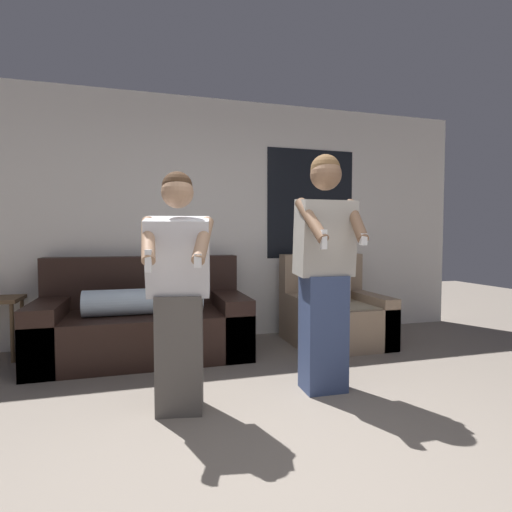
{
  "coord_description": "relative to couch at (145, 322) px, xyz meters",
  "views": [
    {
      "loc": [
        -0.79,
        -1.47,
        1.16
      ],
      "look_at": [
        -0.03,
        1.21,
        1.02
      ],
      "focal_mm": 28.0,
      "sensor_mm": 36.0,
      "label": 1
    }
  ],
  "objects": [
    {
      "name": "armchair",
      "position": [
        1.98,
        -0.08,
        -0.01
      ],
      "size": [
        0.96,
        0.94,
        0.95
      ],
      "color": "#937A60",
      "rests_on": "ground_plane"
    },
    {
      "name": "ground_plane",
      "position": [
        0.78,
        -2.53,
        -0.32
      ],
      "size": [
        14.0,
        14.0,
        0.0
      ],
      "primitive_type": "plane",
      "color": "slate"
    },
    {
      "name": "person_left",
      "position": [
        0.21,
        -1.38,
        0.47
      ],
      "size": [
        0.46,
        0.55,
        1.58
      ],
      "color": "#56514C",
      "rests_on": "ground_plane"
    },
    {
      "name": "couch",
      "position": [
        0.0,
        0.0,
        0.0
      ],
      "size": [
        1.95,
        0.97,
        0.95
      ],
      "color": "black",
      "rests_on": "ground_plane"
    },
    {
      "name": "wall_back",
      "position": [
        0.8,
        0.51,
        1.03
      ],
      "size": [
        6.22,
        0.07,
        2.7
      ],
      "color": "silver",
      "rests_on": "ground_plane"
    },
    {
      "name": "person_right",
      "position": [
        1.29,
        -1.3,
        0.59
      ],
      "size": [
        0.48,
        0.47,
        1.76
      ],
      "color": "#384770",
      "rests_on": "ground_plane"
    }
  ]
}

